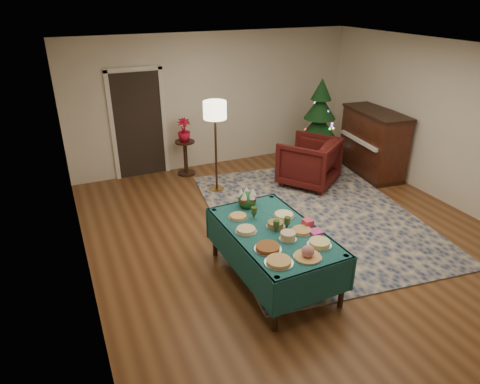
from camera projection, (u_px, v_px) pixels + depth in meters
name	position (u px, v px, depth m)	size (l,w,h in m)	color
room_shell	(307.00, 156.00, 5.87)	(7.00, 7.00, 7.00)	#593319
doorway	(138.00, 122.00, 8.26)	(1.08, 0.04, 2.16)	black
rug	(312.00, 215.00, 7.15)	(3.20, 4.20, 0.02)	#15234E
buffet_table	(274.00, 240.00, 5.36)	(1.15, 1.89, 0.72)	black
platter_0	(279.00, 261.00, 4.66)	(0.32, 0.32, 0.05)	silver
platter_1	(308.00, 253.00, 4.74)	(0.32, 0.32, 0.16)	silver
platter_2	(319.00, 243.00, 4.98)	(0.29, 0.29, 0.06)	silver
platter_3	(268.00, 248.00, 4.91)	(0.32, 0.32, 0.05)	silver
platter_4	(288.00, 236.00, 5.09)	(0.21, 0.21, 0.10)	silver
platter_5	(302.00, 231.00, 5.26)	(0.27, 0.27, 0.04)	silver
platter_6	(246.00, 230.00, 5.26)	(0.27, 0.27, 0.05)	silver
platter_7	(276.00, 224.00, 5.37)	(0.24, 0.24, 0.07)	silver
platter_8	(284.00, 215.00, 5.62)	(0.28, 0.28, 0.04)	silver
platter_9	(238.00, 217.00, 5.59)	(0.26, 0.26, 0.04)	silver
goblet_0	(254.00, 213.00, 5.53)	(0.08, 0.08, 0.17)	#2D471E
goblet_1	(287.00, 223.00, 5.29)	(0.08, 0.08, 0.17)	#2D471E
goblet_2	(276.00, 226.00, 5.22)	(0.08, 0.08, 0.17)	#2D471E
napkin_stack	(315.00, 232.00, 5.22)	(0.14, 0.14, 0.04)	#D73B9E
gift_box	(308.00, 223.00, 5.37)	(0.12, 0.12, 0.10)	#D83C57
centerpiece	(247.00, 198.00, 5.83)	(0.26, 0.26, 0.30)	#1E4C1E
armchair	(309.00, 160.00, 8.09)	(0.97, 0.91, 1.00)	#420F0E
floor_lamp	(215.00, 116.00, 7.45)	(0.41, 0.41, 1.68)	#A57F3F
side_table	(186.00, 158.00, 8.61)	(0.39, 0.39, 0.70)	black
potted_plant	(184.00, 135.00, 8.40)	(0.26, 0.46, 0.26)	#B30C27
christmas_tree	(319.00, 130.00, 8.68)	(1.22, 1.22, 1.87)	black
piano	(373.00, 143.00, 8.55)	(0.86, 1.56, 1.29)	black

